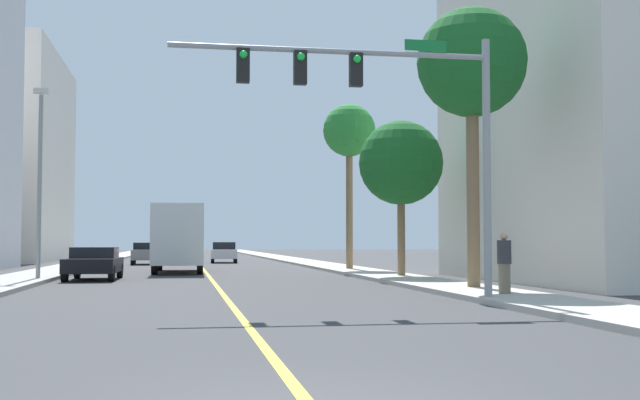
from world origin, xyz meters
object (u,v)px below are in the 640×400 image
traffic_signal_mast (387,104)px  street_lamp (40,172)px  palm_near (472,65)px  delivery_truck (179,238)px  car_silver (224,252)px  palm_mid (401,163)px  car_black (94,262)px  pedestrian (504,263)px  palm_far (349,133)px  car_gray (146,253)px

traffic_signal_mast → street_lamp: street_lamp is taller
palm_near → delivery_truck: palm_near is taller
traffic_signal_mast → car_silver: (-2.06, 38.87, -4.25)m
traffic_signal_mast → palm_mid: bearing=72.9°
car_silver → delivery_truck: 18.52m
car_black → car_silver: bearing=-103.4°
palm_near → pedestrian: 6.94m
palm_near → palm_far: 16.99m
palm_far → car_silver: size_ratio=2.02×
traffic_signal_mast → delivery_truck: 21.56m
car_gray → delivery_truck: 14.98m
delivery_truck → pedestrian: bearing=-65.2°
palm_near → car_silver: (-5.90, 34.66, -6.31)m
traffic_signal_mast → palm_far: size_ratio=0.96×
street_lamp → delivery_truck: bearing=56.9°
palm_mid → palm_far: size_ratio=0.75×
palm_far → delivery_truck: 10.34m
traffic_signal_mast → car_gray: (-7.45, 35.44, -4.27)m
pedestrian → palm_far: bearing=50.6°
car_black → car_gray: (1.12, 21.52, 0.05)m
car_black → delivery_truck: 7.58m
palm_near → car_silver: 35.72m
car_silver → pedestrian: 38.33m
street_lamp → palm_mid: (14.41, 0.12, 0.58)m
street_lamp → car_silver: size_ratio=1.72×
palm_mid → car_black: palm_mid is taller
car_gray → delivery_truck: delivery_truck is taller
street_lamp → palm_near: bearing=-30.3°
street_lamp → car_black: street_lamp is taller
traffic_signal_mast → palm_near: (3.84, 4.21, 2.06)m
street_lamp → palm_near: palm_near is taller
palm_near → palm_mid: (0.07, 8.49, -2.28)m
car_black → palm_mid: bearing=175.7°
car_gray → car_black: bearing=-94.2°
palm_mid → delivery_truck: bearing=139.0°
traffic_signal_mast → palm_far: 21.60m
palm_mid → pedestrian: bearing=-92.1°
palm_near → palm_mid: bearing=89.6°
traffic_signal_mast → street_lamp: bearing=129.9°
street_lamp → palm_far: bearing=31.6°
delivery_truck → pedestrian: (8.71, -19.72, -0.76)m
palm_mid → car_gray: size_ratio=1.46×
car_gray → car_silver: bearing=31.2°
car_silver → palm_mid: bearing=-74.5°
palm_far → street_lamp: bearing=-148.4°
car_silver → car_gray: (-5.40, -3.44, -0.02)m
palm_far → delivery_truck: size_ratio=1.11×
street_lamp → car_gray: 23.32m
car_black → car_silver: (6.52, 24.95, 0.07)m
car_gray → pedestrian: (10.92, -34.50, 0.22)m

